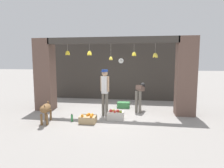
{
  "coord_description": "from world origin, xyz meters",
  "views": [
    {
      "loc": [
        1.21,
        -7.34,
        2.09
      ],
      "look_at": [
        0.0,
        0.41,
        1.1
      ],
      "focal_mm": 32.0,
      "sensor_mm": 36.0,
      "label": 1
    }
  ],
  "objects_px": {
    "worker_stooping": "(140,93)",
    "wall_clock": "(121,61)",
    "fruit_crate_oranges": "(88,119)",
    "fruit_crate_apples": "(116,115)",
    "dog": "(46,109)",
    "shopkeeper": "(105,89)",
    "water_bottle": "(72,118)",
    "produce_box_green": "(123,105)"
  },
  "relations": [
    {
      "from": "produce_box_green",
      "to": "water_bottle",
      "type": "relative_size",
      "value": 2.05
    },
    {
      "from": "fruit_crate_oranges",
      "to": "fruit_crate_apples",
      "type": "bearing_deg",
      "value": 33.04
    },
    {
      "from": "dog",
      "to": "fruit_crate_apples",
      "type": "relative_size",
      "value": 1.81
    },
    {
      "from": "water_bottle",
      "to": "dog",
      "type": "bearing_deg",
      "value": -159.68
    },
    {
      "from": "shopkeeper",
      "to": "worker_stooping",
      "type": "relative_size",
      "value": 1.54
    },
    {
      "from": "dog",
      "to": "shopkeeper",
      "type": "height_order",
      "value": "shopkeeper"
    },
    {
      "from": "shopkeeper",
      "to": "water_bottle",
      "type": "height_order",
      "value": "shopkeeper"
    },
    {
      "from": "worker_stooping",
      "to": "fruit_crate_apples",
      "type": "height_order",
      "value": "worker_stooping"
    },
    {
      "from": "shopkeeper",
      "to": "water_bottle",
      "type": "distance_m",
      "value": 1.56
    },
    {
      "from": "fruit_crate_oranges",
      "to": "wall_clock",
      "type": "distance_m",
      "value": 4.39
    },
    {
      "from": "fruit_crate_oranges",
      "to": "water_bottle",
      "type": "height_order",
      "value": "fruit_crate_oranges"
    },
    {
      "from": "worker_stooping",
      "to": "wall_clock",
      "type": "distance_m",
      "value": 2.71
    },
    {
      "from": "shopkeeper",
      "to": "water_bottle",
      "type": "bearing_deg",
      "value": 55.74
    },
    {
      "from": "worker_stooping",
      "to": "water_bottle",
      "type": "distance_m",
      "value": 2.86
    },
    {
      "from": "fruit_crate_oranges",
      "to": "wall_clock",
      "type": "height_order",
      "value": "wall_clock"
    },
    {
      "from": "produce_box_green",
      "to": "wall_clock",
      "type": "relative_size",
      "value": 1.89
    },
    {
      "from": "dog",
      "to": "fruit_crate_oranges",
      "type": "bearing_deg",
      "value": 85.73
    },
    {
      "from": "shopkeeper",
      "to": "fruit_crate_oranges",
      "type": "distance_m",
      "value": 1.32
    },
    {
      "from": "worker_stooping",
      "to": "fruit_crate_oranges",
      "type": "bearing_deg",
      "value": -119.5
    },
    {
      "from": "shopkeeper",
      "to": "fruit_crate_oranges",
      "type": "xyz_separation_m",
      "value": [
        -0.39,
        -0.9,
        -0.89
      ]
    },
    {
      "from": "fruit_crate_apples",
      "to": "wall_clock",
      "type": "relative_size",
      "value": 2.01
    },
    {
      "from": "fruit_crate_oranges",
      "to": "wall_clock",
      "type": "relative_size",
      "value": 1.88
    },
    {
      "from": "worker_stooping",
      "to": "water_bottle",
      "type": "height_order",
      "value": "worker_stooping"
    },
    {
      "from": "shopkeeper",
      "to": "wall_clock",
      "type": "relative_size",
      "value": 6.16
    },
    {
      "from": "fruit_crate_apples",
      "to": "produce_box_green",
      "type": "bearing_deg",
      "value": 86.1
    },
    {
      "from": "fruit_crate_apples",
      "to": "water_bottle",
      "type": "relative_size",
      "value": 2.18
    },
    {
      "from": "dog",
      "to": "worker_stooping",
      "type": "bearing_deg",
      "value": 109.69
    },
    {
      "from": "water_bottle",
      "to": "wall_clock",
      "type": "relative_size",
      "value": 0.92
    },
    {
      "from": "water_bottle",
      "to": "fruit_crate_oranges",
      "type": "bearing_deg",
      "value": -6.69
    },
    {
      "from": "shopkeeper",
      "to": "worker_stooping",
      "type": "distance_m",
      "value": 1.54
    },
    {
      "from": "wall_clock",
      "to": "produce_box_green",
      "type": "bearing_deg",
      "value": -79.86
    },
    {
      "from": "fruit_crate_apples",
      "to": "wall_clock",
      "type": "distance_m",
      "value": 3.86
    },
    {
      "from": "fruit_crate_apples",
      "to": "wall_clock",
      "type": "xyz_separation_m",
      "value": [
        -0.19,
        3.38,
        1.85
      ]
    },
    {
      "from": "shopkeeper",
      "to": "fruit_crate_apples",
      "type": "distance_m",
      "value": 1.04
    },
    {
      "from": "shopkeeper",
      "to": "wall_clock",
      "type": "height_order",
      "value": "wall_clock"
    },
    {
      "from": "produce_box_green",
      "to": "wall_clock",
      "type": "xyz_separation_m",
      "value": [
        -0.31,
        1.71,
        1.87
      ]
    },
    {
      "from": "dog",
      "to": "wall_clock",
      "type": "relative_size",
      "value": 3.64
    },
    {
      "from": "shopkeeper",
      "to": "fruit_crate_oranges",
      "type": "bearing_deg",
      "value": 81.65
    },
    {
      "from": "produce_box_green",
      "to": "water_bottle",
      "type": "bearing_deg",
      "value": -125.44
    },
    {
      "from": "produce_box_green",
      "to": "wall_clock",
      "type": "height_order",
      "value": "wall_clock"
    },
    {
      "from": "fruit_crate_oranges",
      "to": "produce_box_green",
      "type": "distance_m",
      "value": 2.41
    },
    {
      "from": "fruit_crate_oranges",
      "to": "produce_box_green",
      "type": "height_order",
      "value": "fruit_crate_oranges"
    }
  ]
}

